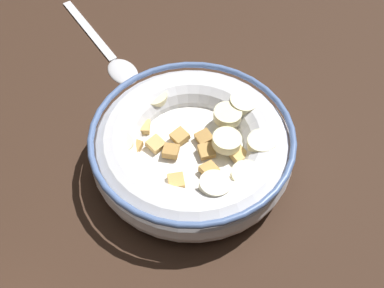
# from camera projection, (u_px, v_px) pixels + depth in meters

# --- Properties ---
(ground_plane) EXTENTS (0.97, 0.97, 0.02)m
(ground_plane) POSITION_uv_depth(u_px,v_px,m) (192.00, 168.00, 0.48)
(ground_plane) COLOR #332116
(cereal_bowl) EXTENTS (0.19, 0.19, 0.05)m
(cereal_bowl) POSITION_uv_depth(u_px,v_px,m) (192.00, 147.00, 0.46)
(cereal_bowl) COLOR silver
(cereal_bowl) RESTS_ON ground_plane
(spoon) EXTENTS (0.18, 0.04, 0.01)m
(spoon) POSITION_uv_depth(u_px,v_px,m) (112.00, 57.00, 0.56)
(spoon) COLOR silver
(spoon) RESTS_ON ground_plane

